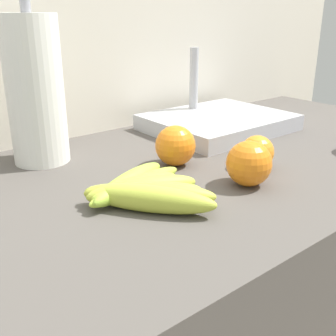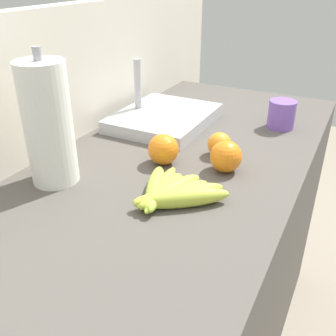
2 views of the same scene
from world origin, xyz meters
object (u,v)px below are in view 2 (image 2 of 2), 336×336
at_px(orange_right, 226,156).
at_px(sink_basin, 164,117).
at_px(orange_far_right, 163,149).
at_px(banana_bunch, 171,193).
at_px(mug, 282,114).
at_px(paper_towel_roll, 48,125).
at_px(orange_front, 219,144).

relative_size(orange_right, sink_basin, 0.24).
relative_size(orange_far_right, sink_basin, 0.24).
height_order(banana_bunch, orange_right, orange_right).
bearing_deg(mug, orange_right, 171.19).
bearing_deg(orange_right, paper_towel_roll, 123.74).
xyz_separation_m(paper_towel_roll, mug, (0.62, -0.42, -0.10)).
xyz_separation_m(banana_bunch, orange_right, (0.19, -0.06, 0.02)).
xyz_separation_m(banana_bunch, paper_towel_roll, (-0.05, 0.30, 0.13)).
relative_size(orange_right, orange_far_right, 1.00).
xyz_separation_m(orange_right, orange_far_right, (-0.04, 0.16, 0.00)).
height_order(paper_towel_roll, mug, paper_towel_roll).
bearing_deg(banana_bunch, paper_towel_roll, 98.96).
xyz_separation_m(orange_front, sink_basin, (0.15, 0.25, -0.01)).
relative_size(orange_front, paper_towel_roll, 0.21).
bearing_deg(sink_basin, banana_bunch, -150.25).
relative_size(orange_far_right, paper_towel_roll, 0.26).
distance_m(banana_bunch, paper_towel_roll, 0.33).
xyz_separation_m(orange_right, mug, (0.37, -0.06, 0.00)).
distance_m(orange_far_right, paper_towel_roll, 0.30).
bearing_deg(orange_front, sink_basin, 60.18).
height_order(orange_front, sink_basin, sink_basin).
height_order(banana_bunch, sink_basin, sink_basin).
distance_m(orange_far_right, mug, 0.47).
height_order(orange_far_right, sink_basin, sink_basin).
relative_size(sink_basin, mug, 3.86).
bearing_deg(orange_far_right, mug, -28.41).
relative_size(orange_far_right, mug, 0.91).
distance_m(orange_right, sink_basin, 0.38).
bearing_deg(mug, orange_front, 160.25).
bearing_deg(paper_towel_roll, sink_basin, -7.12).
bearing_deg(sink_basin, orange_front, -119.82).
height_order(orange_right, orange_front, orange_right).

